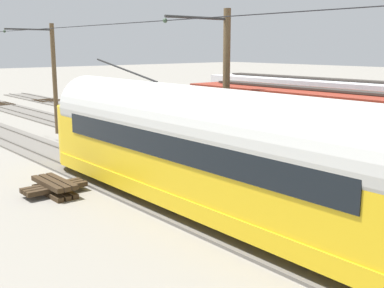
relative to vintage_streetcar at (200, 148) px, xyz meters
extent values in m
plane|color=gray|center=(-5.13, -5.03, -2.27)|extent=(220.00, 220.00, 0.00)
cube|color=#666059|center=(-10.26, -5.03, -2.22)|extent=(2.80, 80.00, 0.10)
cube|color=#59544C|center=(-9.54, -5.03, -2.13)|extent=(0.07, 80.00, 0.08)
cube|color=#59544C|center=(-10.98, -5.03, -2.13)|extent=(0.07, 80.00, 0.08)
cube|color=#382819|center=(-10.26, -37.03, -2.16)|extent=(2.50, 0.24, 0.08)
cube|color=#382819|center=(-10.26, -36.38, -2.16)|extent=(2.50, 0.24, 0.08)
cube|color=#382819|center=(-10.26, -35.73, -2.16)|extent=(2.50, 0.24, 0.08)
cube|color=#382819|center=(-10.26, -35.08, -2.16)|extent=(2.50, 0.24, 0.08)
cube|color=#382819|center=(-10.26, -34.43, -2.16)|extent=(2.50, 0.24, 0.08)
cube|color=#666059|center=(-5.13, -5.03, -2.22)|extent=(2.80, 80.00, 0.10)
cube|color=#59544C|center=(-4.41, -5.03, -2.13)|extent=(0.07, 80.00, 0.08)
cube|color=#59544C|center=(-5.85, -5.03, -2.13)|extent=(0.07, 80.00, 0.08)
cube|color=#382819|center=(-5.13, -35.08, -2.16)|extent=(2.50, 0.24, 0.08)
cube|color=#382819|center=(-5.13, -34.43, -2.16)|extent=(2.50, 0.24, 0.08)
cube|color=#666059|center=(0.00, -5.03, -2.22)|extent=(2.80, 80.00, 0.10)
cube|color=#59544C|center=(0.72, -5.03, -2.13)|extent=(0.07, 80.00, 0.08)
cube|color=#59544C|center=(-0.72, -5.03, -2.13)|extent=(0.07, 80.00, 0.08)
cube|color=gold|center=(0.00, -0.01, -1.56)|extent=(2.65, 15.73, 0.55)
cube|color=gold|center=(0.00, -0.01, -0.81)|extent=(2.55, 15.73, 0.95)
cube|color=gold|center=(0.00, -0.01, 0.19)|extent=(2.55, 15.73, 1.05)
cylinder|color=#B7B7B2|center=(0.00, -0.01, 0.71)|extent=(2.65, 15.42, 2.65)
cylinder|color=gold|center=(0.00, -7.82, -0.56)|extent=(2.55, 2.55, 2.55)
cube|color=black|center=(1.30, -0.01, 0.19)|extent=(0.04, 13.22, 0.80)
cube|color=black|center=(-1.29, -0.01, 0.19)|extent=(0.04, 13.22, 0.80)
cylinder|color=black|center=(0.00, -4.50, 2.40)|extent=(0.07, 4.28, 0.79)
cylinder|color=black|center=(0.72, 5.03, -1.71)|extent=(0.10, 0.76, 0.76)
cylinder|color=black|center=(-0.72, 5.03, -1.71)|extent=(0.10, 0.76, 0.76)
cylinder|color=black|center=(0.72, -5.04, -1.71)|extent=(0.10, 0.76, 0.76)
cylinder|color=black|center=(-0.72, -5.04, -1.71)|extent=(0.10, 0.76, 0.76)
cube|color=silver|center=(-10.26, -2.69, 0.06)|extent=(2.90, 13.11, 3.20)
cube|color=#332D28|center=(-10.26, -2.69, 1.72)|extent=(0.70, 11.80, 0.08)
cube|color=black|center=(-10.26, -2.69, -1.74)|extent=(2.70, 13.11, 0.36)
cube|color=black|center=(-8.78, -2.69, -0.19)|extent=(0.06, 2.20, 2.56)
cylinder|color=black|center=(-9.54, -7.28, -1.67)|extent=(0.10, 0.84, 0.84)
cylinder|color=black|center=(-10.98, -7.28, -1.67)|extent=(0.10, 0.84, 0.84)
cube|color=maroon|center=(-5.13, 1.95, 0.06)|extent=(2.90, 13.82, 3.20)
cube|color=#332D28|center=(-5.13, 1.95, 1.72)|extent=(0.70, 12.44, 0.08)
cube|color=black|center=(-5.13, 1.95, -1.74)|extent=(2.70, 13.82, 0.36)
cube|color=black|center=(-3.65, 1.95, -0.19)|extent=(0.06, 2.20, 2.56)
cylinder|color=black|center=(-4.41, -2.89, -1.67)|extent=(0.10, 0.84, 0.84)
cylinder|color=black|center=(-5.85, -2.89, -1.67)|extent=(0.10, 0.84, 0.84)
cylinder|color=brown|center=(-2.94, -17.59, 1.22)|extent=(0.28, 0.28, 6.97)
cylinder|color=#2D2D2D|center=(-1.47, -17.59, 4.31)|extent=(2.94, 0.10, 0.10)
sphere|color=#334733|center=(0.00, -17.59, 4.16)|extent=(0.16, 0.16, 0.16)
cylinder|color=brown|center=(-2.94, -1.86, 1.22)|extent=(0.28, 0.28, 6.97)
cylinder|color=#2D2D2D|center=(-1.47, -1.86, 4.31)|extent=(2.94, 0.10, 0.10)
sphere|color=#334733|center=(0.00, -1.86, 4.16)|extent=(0.16, 0.16, 0.16)
cylinder|color=black|center=(0.00, 6.00, 4.16)|extent=(0.03, 51.18, 0.03)
cylinder|color=black|center=(-1.47, -17.59, 4.31)|extent=(2.94, 0.02, 0.02)
cylinder|color=black|center=(-11.49, -12.34, -1.72)|extent=(0.08, 0.08, 1.10)
cylinder|color=red|center=(-11.49, -12.34, -1.05)|extent=(0.30, 0.30, 0.03)
cylinder|color=#262626|center=(-11.31, -12.34, -1.92)|extent=(0.33, 0.04, 0.54)
cube|color=#382819|center=(2.52, -5.29, -2.18)|extent=(0.24, 2.40, 0.18)
cube|color=#382819|center=(2.82, -5.29, -2.18)|extent=(0.24, 2.40, 0.18)
cube|color=#382819|center=(3.12, -5.29, -2.18)|extent=(0.24, 2.40, 0.18)
cube|color=#382819|center=(2.82, -5.59, -2.00)|extent=(2.40, 0.24, 0.18)
cube|color=#382819|center=(2.82, -5.29, -2.00)|extent=(2.40, 0.24, 0.18)
cube|color=#382819|center=(2.82, -4.99, -2.00)|extent=(2.40, 0.24, 0.18)
cube|color=#382819|center=(2.52, -5.29, -1.82)|extent=(0.24, 2.40, 0.18)
cube|color=#382819|center=(2.82, -5.29, -1.82)|extent=(0.24, 2.40, 0.18)
cube|color=#382819|center=(3.12, -5.29, -1.82)|extent=(0.24, 2.40, 0.18)
camera|label=1|loc=(10.16, 11.70, 3.30)|focal=45.05mm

